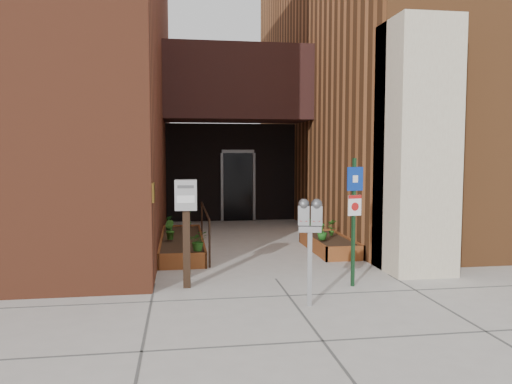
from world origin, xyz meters
name	(u,v)px	position (x,y,z in m)	size (l,w,h in m)	color
ground	(276,279)	(0.00, 0.00, 0.00)	(80.00, 80.00, 0.00)	#9E9991
architecture	(226,55)	(-0.18, 6.89, 4.98)	(20.00, 14.60, 10.00)	brown
planter_left	(182,244)	(-1.55, 2.70, 0.13)	(0.90, 3.60, 0.30)	brown
planter_right	(329,245)	(1.60, 2.20, 0.13)	(0.80, 2.20, 0.30)	brown
handrail	(205,216)	(-1.05, 2.65, 0.75)	(0.04, 3.34, 0.90)	black
parking_meter	(310,223)	(0.18, -1.50, 1.16)	(0.35, 0.19, 1.49)	gray
sign_post	(354,208)	(1.13, -0.63, 1.25)	(0.27, 0.09, 2.03)	#14371C
payment_dropbox	(186,210)	(-1.48, -0.30, 1.23)	(0.35, 0.27, 1.70)	black
shrub_left_a	(198,241)	(-1.25, 1.10, 0.49)	(0.34, 0.34, 0.38)	#215117
shrub_left_b	(170,230)	(-1.80, 2.41, 0.50)	(0.22, 0.22, 0.40)	#285F1B
shrub_left_c	(169,223)	(-1.84, 3.74, 0.47)	(0.19, 0.19, 0.33)	#1A5C1D
shrub_left_d	(189,219)	(-1.38, 4.21, 0.49)	(0.20, 0.20, 0.38)	#255A19
shrub_right_a	(322,231)	(1.35, 1.88, 0.48)	(0.21, 0.21, 0.37)	#1E5F1B
shrub_right_b	(332,227)	(1.71, 2.37, 0.48)	(0.19, 0.19, 0.36)	#2B631C
shrub_right_c	(311,223)	(1.43, 3.10, 0.47)	(0.31, 0.31, 0.35)	#1E621C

